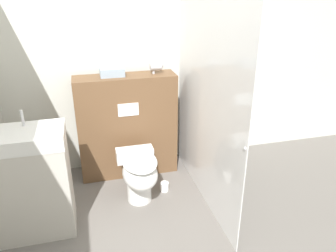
# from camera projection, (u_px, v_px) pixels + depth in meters

# --- Properties ---
(wall_back) EXTENTS (8.00, 0.06, 2.50)m
(wall_back) POSITION_uv_depth(u_px,v_px,m) (138.00, 62.00, 3.73)
(wall_back) COLOR silver
(wall_back) RESTS_ON ground_plane
(partition_panel) EXTENTS (1.10, 0.32, 1.17)m
(partition_panel) POSITION_uv_depth(u_px,v_px,m) (127.00, 126.00, 3.73)
(partition_panel) COLOR brown
(partition_panel) RESTS_ON ground_plane
(shower_glass) EXTENTS (0.04, 1.76, 2.02)m
(shower_glass) POSITION_uv_depth(u_px,v_px,m) (205.00, 105.00, 3.14)
(shower_glass) COLOR silver
(shower_glass) RESTS_ON ground_plane
(toilet) EXTENTS (0.39, 0.64, 0.52)m
(toilet) POSITION_uv_depth(u_px,v_px,m) (139.00, 174.00, 3.27)
(toilet) COLOR white
(toilet) RESTS_ON ground_plane
(sink_vanity) EXTENTS (0.65, 0.43, 1.13)m
(sink_vanity) POSITION_uv_depth(u_px,v_px,m) (32.00, 183.00, 2.83)
(sink_vanity) COLOR beige
(sink_vanity) RESTS_ON ground_plane
(hair_drier) EXTENTS (0.15, 0.08, 0.12)m
(hair_drier) POSITION_uv_depth(u_px,v_px,m) (157.00, 67.00, 3.54)
(hair_drier) COLOR #B7B7BC
(hair_drier) RESTS_ON partition_panel
(folded_towel) EXTENTS (0.25, 0.17, 0.08)m
(folded_towel) POSITION_uv_depth(u_px,v_px,m) (112.00, 72.00, 3.46)
(folded_towel) COLOR #8C9EAD
(folded_towel) RESTS_ON partition_panel
(spare_toilet_roll) EXTENTS (0.09, 0.09, 0.10)m
(spare_toilet_roll) POSITION_uv_depth(u_px,v_px,m) (164.00, 187.00, 3.56)
(spare_toilet_roll) COLOR white
(spare_toilet_roll) RESTS_ON ground_plane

